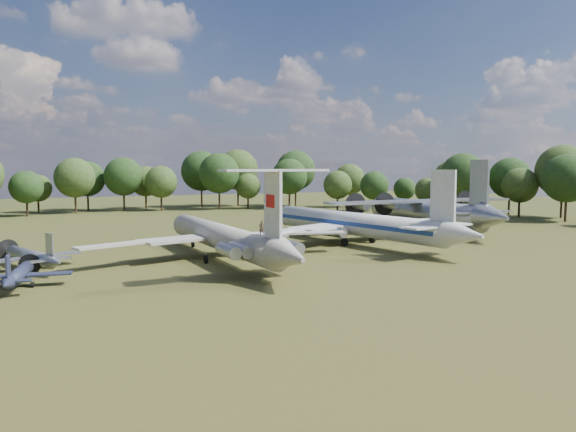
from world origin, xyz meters
name	(u,v)px	position (x,y,z in m)	size (l,w,h in m)	color
ground	(231,255)	(0.00, 0.00, 0.00)	(300.00, 300.00, 0.00)	#233612
il62_airliner	(221,242)	(-2.22, -3.13, 2.20)	(34.55, 44.91, 4.41)	beige
tu104_jet	(354,228)	(20.07, 2.47, 2.35)	(35.20, 46.94, 4.69)	silver
an12_transport	(424,216)	(40.16, 11.70, 2.72)	(37.04, 41.39, 5.45)	#ADB0B5
small_prop_west	(19,278)	(-24.64, -10.48, 0.95)	(9.51, 12.97, 1.90)	black
small_prop_northwest	(31,260)	(-23.61, -1.06, 1.14)	(11.36, 15.49, 2.27)	#9D9FA4
person_on_il62	(262,228)	(-1.72, -15.45, 5.19)	(0.57, 0.37, 1.56)	#98684D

